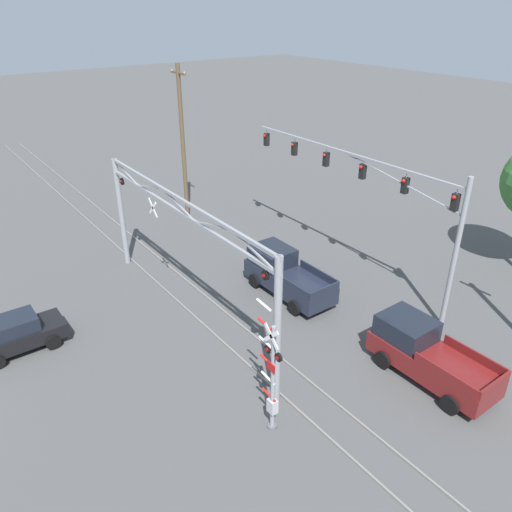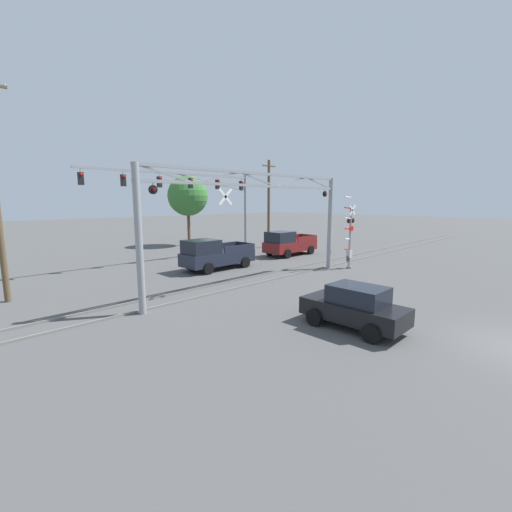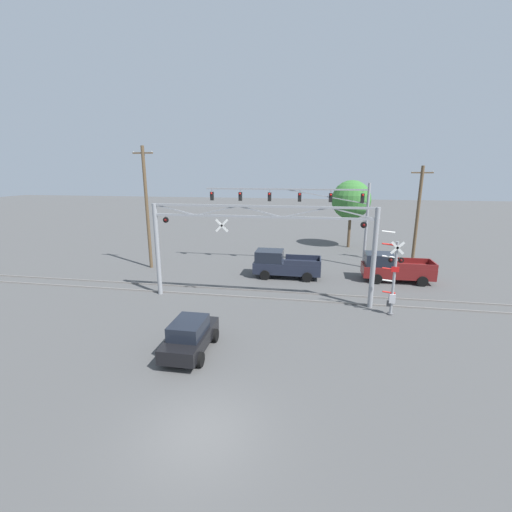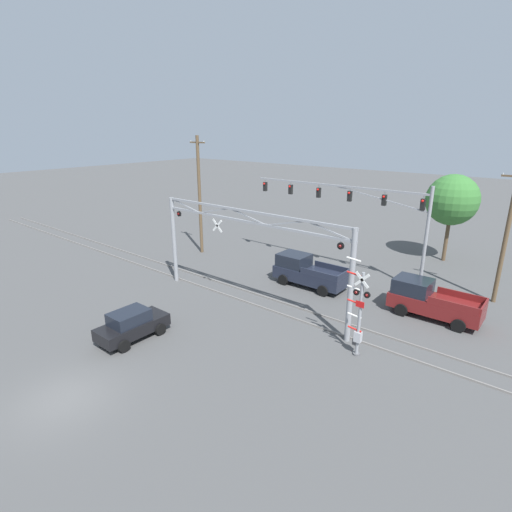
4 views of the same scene
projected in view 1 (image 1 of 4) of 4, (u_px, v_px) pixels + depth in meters
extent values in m
cube|color=gray|center=(191.00, 314.00, 25.03)|extent=(80.00, 0.08, 0.10)
cube|color=gray|center=(216.00, 305.00, 25.79)|extent=(80.00, 0.08, 0.10)
cylinder|color=gray|center=(121.00, 213.00, 28.56)|extent=(0.31, 0.31, 6.39)
cylinder|color=gray|center=(277.00, 333.00, 18.32)|extent=(0.31, 0.31, 6.39)
cube|color=gray|center=(179.00, 211.00, 22.31)|extent=(14.64, 0.14, 0.14)
cube|color=gray|center=(177.00, 198.00, 22.00)|extent=(14.64, 0.14, 0.14)
cube|color=gray|center=(126.00, 172.00, 26.25)|extent=(2.88, 0.08, 0.74)
cube|color=gray|center=(150.00, 187.00, 24.20)|extent=(2.88, 0.08, 0.74)
cube|color=gray|center=(178.00, 204.00, 22.15)|extent=(2.88, 0.08, 0.74)
cube|color=gray|center=(212.00, 225.00, 20.11)|extent=(2.88, 0.08, 0.74)
cube|color=gray|center=(254.00, 251.00, 18.06)|extent=(2.88, 0.08, 0.74)
cylinder|color=black|center=(122.00, 181.00, 27.05)|extent=(0.38, 0.10, 0.38)
sphere|color=#590C0C|center=(121.00, 182.00, 27.02)|extent=(0.18, 0.18, 0.18)
cylinder|color=gray|center=(122.00, 177.00, 26.94)|extent=(0.04, 0.04, 0.10)
cylinder|color=black|center=(265.00, 275.00, 17.89)|extent=(0.38, 0.10, 0.38)
sphere|color=#590C0C|center=(264.00, 276.00, 17.85)|extent=(0.18, 0.18, 0.18)
cylinder|color=gray|center=(265.00, 269.00, 17.78)|extent=(0.04, 0.04, 0.10)
cube|color=white|center=(153.00, 208.00, 24.33)|extent=(0.88, 0.03, 0.88)
cube|color=white|center=(153.00, 208.00, 24.33)|extent=(0.88, 0.03, 0.88)
cylinder|color=black|center=(152.00, 208.00, 24.32)|extent=(0.04, 0.04, 0.02)
cylinder|color=gray|center=(273.00, 380.00, 17.44)|extent=(0.16, 0.16, 4.54)
cylinder|color=#59595B|center=(272.00, 426.00, 18.46)|extent=(0.35, 0.35, 0.10)
cube|color=white|center=(271.00, 336.00, 16.50)|extent=(0.78, 0.03, 0.78)
cube|color=white|center=(271.00, 336.00, 16.50)|extent=(0.78, 0.03, 0.78)
cylinder|color=black|center=(271.00, 337.00, 16.49)|extent=(0.04, 0.04, 0.02)
cylinder|color=black|center=(268.00, 349.00, 17.10)|extent=(0.32, 0.09, 0.32)
sphere|color=#590C0C|center=(267.00, 350.00, 17.07)|extent=(0.16, 0.16, 0.16)
cylinder|color=black|center=(279.00, 357.00, 16.70)|extent=(0.32, 0.09, 0.32)
sphere|color=#590C0C|center=(277.00, 358.00, 16.67)|extent=(0.16, 0.16, 0.16)
cube|color=gray|center=(273.00, 353.00, 16.90)|extent=(0.64, 0.06, 0.06)
cube|color=red|center=(271.00, 367.00, 17.10)|extent=(0.44, 0.02, 0.32)
cube|color=#B2B2B7|center=(272.00, 406.00, 18.00)|extent=(0.36, 0.28, 0.56)
cylinder|color=red|center=(269.00, 395.00, 17.98)|extent=(0.74, 0.09, 0.16)
cylinder|color=white|center=(268.00, 378.00, 17.70)|extent=(0.74, 0.09, 0.16)
cylinder|color=red|center=(267.00, 361.00, 17.41)|extent=(0.74, 0.09, 0.16)
cylinder|color=white|center=(266.00, 343.00, 17.12)|extent=(0.74, 0.09, 0.16)
cylinder|color=red|center=(265.00, 324.00, 16.83)|extent=(0.74, 0.09, 0.16)
cylinder|color=white|center=(264.00, 305.00, 16.54)|extent=(0.74, 0.09, 0.16)
cube|color=#3F3F42|center=(270.00, 411.00, 18.26)|extent=(0.24, 0.12, 0.36)
cylinder|color=gray|center=(455.00, 256.00, 22.58)|extent=(0.24, 0.24, 7.50)
cube|color=gray|center=(345.00, 152.00, 26.34)|extent=(14.57, 0.14, 0.14)
cube|color=gray|center=(398.00, 181.00, 24.01)|extent=(7.30, 0.08, 1.28)
cylinder|color=gray|center=(267.00, 131.00, 31.25)|extent=(0.04, 0.04, 0.30)
cube|color=black|center=(267.00, 139.00, 31.50)|extent=(0.30, 0.26, 0.78)
sphere|color=red|center=(265.00, 136.00, 31.29)|extent=(0.18, 0.18, 0.18)
cylinder|color=gray|center=(295.00, 140.00, 29.31)|extent=(0.04, 0.04, 0.30)
cube|color=black|center=(294.00, 149.00, 29.56)|extent=(0.30, 0.26, 0.78)
sphere|color=red|center=(292.00, 145.00, 29.36)|extent=(0.18, 0.18, 0.18)
cylinder|color=gray|center=(327.00, 150.00, 27.38)|extent=(0.04, 0.04, 0.30)
cube|color=black|center=(326.00, 159.00, 27.62)|extent=(0.30, 0.26, 0.78)
sphere|color=red|center=(324.00, 155.00, 27.42)|extent=(0.18, 0.18, 0.18)
cylinder|color=gray|center=(364.00, 161.00, 25.44)|extent=(0.04, 0.04, 0.30)
cube|color=black|center=(363.00, 171.00, 25.69)|extent=(0.30, 0.26, 0.78)
sphere|color=red|center=(361.00, 167.00, 25.48)|extent=(0.18, 0.18, 0.18)
cylinder|color=gray|center=(407.00, 175.00, 23.50)|extent=(0.04, 0.04, 0.30)
cube|color=black|center=(405.00, 185.00, 23.75)|extent=(0.30, 0.26, 0.78)
sphere|color=red|center=(404.00, 181.00, 23.54)|extent=(0.18, 0.18, 0.18)
cylinder|color=gray|center=(457.00, 190.00, 21.56)|extent=(0.04, 0.04, 0.30)
cube|color=black|center=(455.00, 202.00, 21.81)|extent=(0.30, 0.26, 0.78)
sphere|color=red|center=(454.00, 197.00, 21.60)|extent=(0.18, 0.18, 0.18)
cube|color=#1E2333|center=(289.00, 281.00, 26.42)|extent=(5.41, 2.04, 0.89)
cube|color=black|center=(272.00, 255.00, 27.05)|extent=(2.19, 1.87, 0.92)
cube|color=#1E2333|center=(290.00, 285.00, 24.75)|extent=(2.82, 0.08, 0.41)
cube|color=#1E2333|center=(319.00, 273.00, 25.78)|extent=(2.82, 0.08, 0.41)
cube|color=#1E2333|center=(324.00, 291.00, 24.22)|extent=(0.10, 1.96, 0.41)
cylinder|color=black|center=(255.00, 281.00, 27.28)|extent=(0.79, 0.24, 0.79)
cylinder|color=black|center=(284.00, 270.00, 28.37)|extent=(0.79, 0.24, 0.79)
cylinder|color=black|center=(294.00, 308.00, 24.88)|extent=(0.79, 0.24, 0.79)
cylinder|color=black|center=(325.00, 295.00, 25.97)|extent=(0.79, 0.24, 0.79)
cube|color=maroon|center=(432.00, 362.00, 20.48)|extent=(5.32, 2.04, 0.89)
cube|color=black|center=(407.00, 328.00, 21.09)|extent=(2.15, 1.87, 0.92)
cube|color=maroon|center=(445.00, 375.00, 18.82)|extent=(2.77, 0.08, 0.41)
cube|color=maroon|center=(475.00, 355.00, 19.85)|extent=(2.77, 0.08, 0.41)
cube|color=maroon|center=(495.00, 386.00, 18.31)|extent=(0.10, 1.96, 0.41)
cylinder|color=black|center=(383.00, 360.00, 21.32)|extent=(0.79, 0.24, 0.79)
cylinder|color=black|center=(413.00, 342.00, 22.40)|extent=(0.79, 0.24, 0.79)
cylinder|color=black|center=(450.00, 405.00, 18.96)|extent=(0.79, 0.24, 0.79)
cylinder|color=black|center=(481.00, 383.00, 20.04)|extent=(0.79, 0.24, 0.79)
cube|color=black|center=(19.00, 336.00, 22.34)|extent=(1.71, 3.92, 0.67)
cube|color=black|center=(12.00, 325.00, 21.95)|extent=(1.45, 2.04, 0.67)
cylinder|color=black|center=(42.00, 324.00, 23.73)|extent=(0.24, 0.67, 0.67)
cylinder|color=black|center=(53.00, 342.00, 22.49)|extent=(0.24, 0.67, 0.67)
cylinder|color=brown|center=(183.00, 146.00, 33.63)|extent=(0.28, 0.28, 10.55)
cube|color=brown|center=(178.00, 73.00, 31.48)|extent=(1.80, 0.12, 0.12)
cylinder|color=silver|center=(172.00, 70.00, 32.02)|extent=(0.08, 0.08, 0.12)
cylinder|color=silver|center=(184.00, 73.00, 30.85)|extent=(0.08, 0.08, 0.12)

